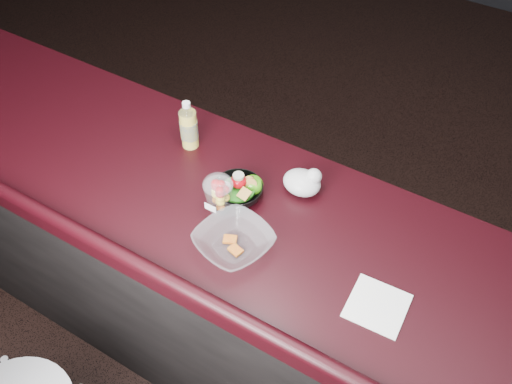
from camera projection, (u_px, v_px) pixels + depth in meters
room_shell at (141, 26)px, 1.09m from camera, size 8.00×8.00×8.00m
counter at (239, 292)px, 2.23m from camera, size 4.06×0.71×1.02m
lemonade_bottle at (189, 128)px, 2.00m from camera, size 0.06×0.06×0.19m
fruit_cup at (218, 193)px, 1.80m from camera, size 0.10×0.10×0.14m
green_apple at (253, 185)px, 1.88m from camera, size 0.07×0.07×0.07m
plastic_bag at (303, 182)px, 1.87m from camera, size 0.13×0.11×0.09m
snack_bowl at (238, 190)px, 1.86m from camera, size 0.17×0.17×0.09m
takeout_bowl at (234, 241)px, 1.72m from camera, size 0.28×0.28×0.06m
paper_napkin at (377, 306)px, 1.60m from camera, size 0.17×0.17×0.00m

